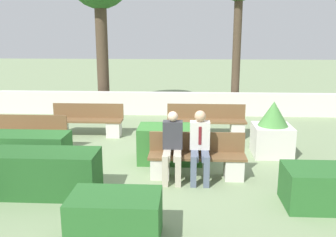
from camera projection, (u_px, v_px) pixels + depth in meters
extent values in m
plane|color=gray|center=(154.00, 164.00, 8.13)|extent=(60.00, 60.00, 0.00)
cube|color=beige|center=(167.00, 104.00, 12.79)|extent=(11.68, 0.30, 0.77)
cube|color=brown|center=(197.00, 157.00, 7.27)|extent=(1.90, 0.44, 0.05)
cube|color=brown|center=(197.00, 142.00, 7.46)|extent=(1.90, 0.05, 0.40)
cube|color=beige|center=(160.00, 167.00, 7.36)|extent=(0.36, 0.40, 0.41)
cube|color=beige|center=(234.00, 168.00, 7.29)|extent=(0.36, 0.40, 0.41)
cube|color=brown|center=(86.00, 120.00, 10.17)|extent=(1.96, 0.44, 0.05)
cube|color=brown|center=(88.00, 111.00, 10.35)|extent=(1.96, 0.04, 0.40)
cube|color=beige|center=(60.00, 128.00, 10.26)|extent=(0.36, 0.40, 0.41)
cube|color=beige|center=(114.00, 129.00, 10.18)|extent=(0.36, 0.40, 0.41)
cube|color=brown|center=(21.00, 135.00, 8.79)|extent=(2.07, 0.44, 0.05)
cube|color=brown|center=(24.00, 123.00, 8.97)|extent=(2.07, 0.04, 0.40)
cube|color=beige|center=(55.00, 145.00, 8.80)|extent=(0.36, 0.40, 0.41)
cube|color=brown|center=(206.00, 121.00, 10.09)|extent=(2.14, 0.44, 0.05)
cube|color=brown|center=(206.00, 111.00, 10.27)|extent=(2.14, 0.04, 0.40)
cube|color=beige|center=(175.00, 129.00, 10.18)|extent=(0.36, 0.40, 0.41)
cube|color=beige|center=(237.00, 130.00, 10.10)|extent=(0.36, 0.40, 0.41)
cube|color=#515B70|center=(195.00, 156.00, 7.05)|extent=(0.14, 0.46, 0.13)
cube|color=#515B70|center=(205.00, 156.00, 7.04)|extent=(0.14, 0.46, 0.13)
cube|color=#515B70|center=(193.00, 172.00, 6.88)|extent=(0.11, 0.11, 0.59)
cube|color=#515B70|center=(207.00, 172.00, 6.87)|extent=(0.11, 0.11, 0.59)
cube|color=beige|center=(200.00, 135.00, 7.20)|extent=(0.38, 0.22, 0.54)
sphere|color=tan|center=(200.00, 116.00, 7.09)|extent=(0.22, 0.22, 0.22)
cube|color=maroon|center=(200.00, 136.00, 7.08)|extent=(0.06, 0.01, 0.35)
cube|color=#B2A893|center=(167.00, 155.00, 7.08)|extent=(0.14, 0.46, 0.13)
cube|color=#B2A893|center=(177.00, 155.00, 7.07)|extent=(0.14, 0.46, 0.13)
cube|color=#B2A893|center=(165.00, 171.00, 6.91)|extent=(0.11, 0.11, 0.59)
cube|color=#B2A893|center=(178.00, 171.00, 6.90)|extent=(0.11, 0.11, 0.59)
cube|color=#333338|center=(173.00, 135.00, 7.23)|extent=(0.38, 0.22, 0.54)
sphere|color=beige|center=(173.00, 116.00, 7.12)|extent=(0.20, 0.20, 0.20)
cube|color=#33702D|center=(170.00, 144.00, 8.23)|extent=(1.39, 0.81, 0.79)
cube|color=#235623|center=(45.00, 173.00, 6.56)|extent=(1.88, 0.76, 0.78)
cube|color=#286028|center=(31.00, 153.00, 7.61)|extent=(1.54, 0.70, 0.80)
cube|color=#286028|center=(115.00, 217.00, 5.16)|extent=(1.25, 0.78, 0.65)
cube|color=beige|center=(272.00, 140.00, 8.65)|extent=(0.86, 0.86, 0.70)
cone|color=#47843D|center=(274.00, 114.00, 8.50)|extent=(0.68, 0.68, 0.56)
cylinder|color=#473828|center=(102.00, 54.00, 13.22)|extent=(0.42, 0.42, 4.01)
cylinder|color=#473828|center=(236.00, 54.00, 12.67)|extent=(0.28, 0.28, 4.10)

